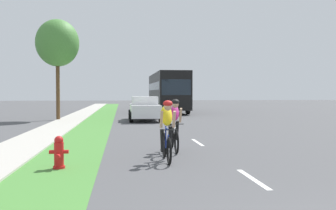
{
  "coord_description": "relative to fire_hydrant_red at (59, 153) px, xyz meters",
  "views": [
    {
      "loc": [
        -2.66,
        -2.87,
        1.78
      ],
      "look_at": [
        0.6,
        23.38,
        0.88
      ],
      "focal_mm": 39.6,
      "sensor_mm": 36.0,
      "label": 1
    }
  ],
  "objects": [
    {
      "name": "street_tree_near",
      "position": [
        -2.63,
        15.68,
        4.55
      ],
      "size": [
        2.73,
        2.73,
        6.45
      ],
      "color": "brown",
      "rests_on": "ground_plane"
    },
    {
      "name": "bus_black",
      "position": [
        5.57,
        24.81,
        1.61
      ],
      "size": [
        2.78,
        11.6,
        3.48
      ],
      "color": "black",
      "rests_on": "ground_plane"
    },
    {
      "name": "lane_markings_center",
      "position": [
        4.13,
        18.04,
        -0.37
      ],
      "size": [
        0.12,
        52.2,
        0.01
      ],
      "color": "white",
      "rests_on": "ground_plane"
    },
    {
      "name": "sedan_white",
      "position": [
        2.88,
        14.48,
        0.4
      ],
      "size": [
        1.98,
        4.3,
        1.52
      ],
      "color": "silver",
      "rests_on": "ground_plane"
    },
    {
      "name": "cyclist_lead",
      "position": [
        2.61,
        0.59,
        0.44
      ],
      "size": [
        0.42,
        1.72,
        1.58
      ],
      "color": "black",
      "rests_on": "ground_plane"
    },
    {
      "name": "ground_plane",
      "position": [
        4.13,
        14.04,
        -0.37
      ],
      "size": [
        120.0,
        120.0,
        0.0
      ],
      "primitive_type": "plane",
      "color": "#4C4C4F"
    },
    {
      "name": "cyclist_trailing",
      "position": [
        3.03,
        2.22,
        0.44
      ],
      "size": [
        0.42,
        1.72,
        1.58
      ],
      "color": "black",
      "rests_on": "ground_plane"
    },
    {
      "name": "fire_hydrant_red",
      "position": [
        0.0,
        0.0,
        0.0
      ],
      "size": [
        0.44,
        0.38,
        0.76
      ],
      "color": "red",
      "rests_on": "ground_plane"
    },
    {
      "name": "grass_verge",
      "position": [
        0.0,
        14.04,
        -0.37
      ],
      "size": [
        1.85,
        70.0,
        0.01
      ],
      "primitive_type": "cube",
      "color": "#478438",
      "rests_on": "ground_plane"
    },
    {
      "name": "sidewalk_concrete",
      "position": [
        -1.8,
        14.04,
        -0.37
      ],
      "size": [
        1.75,
        70.0,
        0.1
      ],
      "primitive_type": "cube",
      "color": "#B2ADA3",
      "rests_on": "ground_plane"
    }
  ]
}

